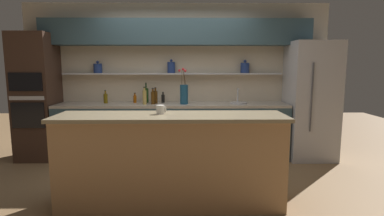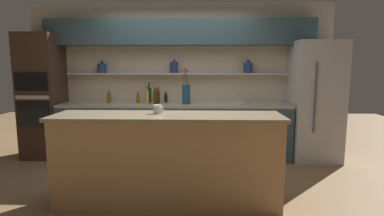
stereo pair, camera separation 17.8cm
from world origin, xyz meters
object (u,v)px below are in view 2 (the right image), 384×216
(bottle_wine_3, at_px, (149,95))
(bottle_spirit_0, at_px, (155,97))
(sink_fixture, at_px, (241,102))
(bottle_oil_2, at_px, (109,98))
(oven_tower, at_px, (43,96))
(bottle_spirit_1, at_px, (158,97))
(bottle_spirit_5, at_px, (147,97))
(refrigerator, at_px, (315,101))
(flower_vase, at_px, (186,93))
(coffee_mug, at_px, (158,109))
(bottle_sauce_4, at_px, (138,98))
(bottle_sauce_6, at_px, (166,98))

(bottle_wine_3, bearing_deg, bottle_spirit_0, -57.28)
(sink_fixture, height_order, bottle_oil_2, sink_fixture)
(oven_tower, relative_size, bottle_spirit_1, 7.72)
(sink_fixture, bearing_deg, bottle_spirit_5, -176.14)
(refrigerator, distance_m, bottle_wine_3, 2.76)
(bottle_oil_2, bearing_deg, bottle_spirit_0, -9.66)
(sink_fixture, bearing_deg, oven_tower, -179.79)
(oven_tower, bearing_deg, flower_vase, -1.62)
(flower_vase, xyz_separation_m, bottle_spirit_0, (-0.51, 0.00, -0.06))
(oven_tower, bearing_deg, coffee_mug, -37.39)
(bottle_spirit_5, bearing_deg, sink_fixture, 3.86)
(bottle_oil_2, distance_m, bottle_sauce_4, 0.49)
(bottle_spirit_0, relative_size, bottle_spirit_5, 0.92)
(flower_vase, height_order, coffee_mug, flower_vase)
(bottle_oil_2, height_order, bottle_spirit_5, bottle_spirit_5)
(sink_fixture, bearing_deg, refrigerator, -2.36)
(oven_tower, distance_m, sink_fixture, 3.33)
(bottle_spirit_0, distance_m, bottle_wine_3, 0.26)
(bottle_sauce_4, height_order, bottle_spirit_5, bottle_spirit_5)
(bottle_sauce_4, xyz_separation_m, bottle_spirit_5, (0.19, -0.21, 0.05))
(bottle_sauce_6, bearing_deg, flower_vase, -33.93)
(flower_vase, bearing_deg, bottle_spirit_5, -177.90)
(bottle_spirit_5, distance_m, coffee_mug, 1.63)
(bottle_spirit_0, height_order, bottle_wine_3, bottle_wine_3)
(sink_fixture, bearing_deg, coffee_mug, -124.34)
(bottle_oil_2, bearing_deg, sink_fixture, -1.56)
(bottle_sauce_4, relative_size, coffee_mug, 1.57)
(bottle_spirit_0, height_order, bottle_sauce_4, bottle_spirit_0)
(flower_vase, bearing_deg, bottle_wine_3, 161.15)
(bottle_spirit_0, height_order, bottle_sauce_6, bottle_spirit_0)
(bottle_spirit_5, bearing_deg, oven_tower, 177.04)
(oven_tower, bearing_deg, bottle_sauce_4, 4.13)
(refrigerator, xyz_separation_m, bottle_wine_3, (-2.75, 0.19, 0.08))
(oven_tower, relative_size, bottle_spirit_0, 7.85)
(bottle_spirit_0, xyz_separation_m, bottle_spirit_1, (0.03, 0.08, 0.00))
(coffee_mug, bearing_deg, bottle_sauce_4, 108.45)
(flower_vase, distance_m, sink_fixture, 0.93)
(refrigerator, xyz_separation_m, coffee_mug, (-2.34, -1.63, 0.10))
(refrigerator, distance_m, sink_fixture, 1.19)
(sink_fixture, height_order, bottle_sauce_6, sink_fixture)
(bottle_spirit_1, xyz_separation_m, bottle_spirit_5, (-0.17, -0.11, 0.01))
(bottle_spirit_0, xyz_separation_m, bottle_spirit_5, (-0.13, -0.03, 0.01))
(oven_tower, relative_size, bottle_sauce_4, 12.03)
(oven_tower, distance_m, bottle_spirit_1, 1.95)
(flower_vase, bearing_deg, bottle_sauce_4, 167.61)
(sink_fixture, height_order, bottle_wine_3, bottle_wine_3)
(bottle_oil_2, bearing_deg, bottle_spirit_1, -3.68)
(refrigerator, height_order, oven_tower, oven_tower)
(bottle_wine_3, height_order, coffee_mug, bottle_wine_3)
(bottle_oil_2, bearing_deg, coffee_mug, -58.22)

